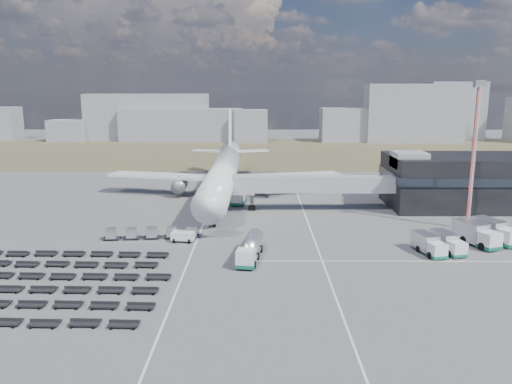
{
  "coord_description": "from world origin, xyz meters",
  "views": [
    {
      "loc": [
        7.35,
        -71.7,
        22.76
      ],
      "look_at": [
        6.97,
        18.39,
        4.0
      ],
      "focal_mm": 35.0,
      "sensor_mm": 36.0,
      "label": 1
    }
  ],
  "objects": [
    {
      "name": "floodlight_mast",
      "position": [
        41.88,
        7.78,
        12.04
      ],
      "size": [
        2.28,
        1.86,
        24.03
      ],
      "rotation": [
        0.0,
        0.0,
        0.38
      ],
      "color": "red",
      "rests_on": "ground"
    },
    {
      "name": "ground",
      "position": [
        0.0,
        0.0,
        0.0
      ],
      "size": [
        420.0,
        420.0,
        0.0
      ],
      "primitive_type": "plane",
      "color": "#565659",
      "rests_on": "ground"
    },
    {
      "name": "baggage_dollies",
      "position": [
        -19.07,
        -16.56,
        0.35
      ],
      "size": [
        31.61,
        22.78,
        0.7
      ],
      "rotation": [
        0.0,
        0.0,
        -0.03
      ],
      "color": "black",
      "rests_on": "ground"
    },
    {
      "name": "jet_bridge",
      "position": [
        15.9,
        20.42,
        5.05
      ],
      "size": [
        30.3,
        3.8,
        7.05
      ],
      "color": "#939399",
      "rests_on": "ground"
    },
    {
      "name": "terminal",
      "position": [
        47.77,
        23.96,
        5.25
      ],
      "size": [
        30.4,
        16.4,
        11.0
      ],
      "color": "black",
      "rests_on": "ground"
    },
    {
      "name": "service_trucks_far",
      "position": [
        41.35,
        -0.0,
        1.66
      ],
      "size": [
        8.67,
        9.37,
        3.05
      ],
      "rotation": [
        0.0,
        0.0,
        0.38
      ],
      "color": "white",
      "rests_on": "ground"
    },
    {
      "name": "uld_row",
      "position": [
        -9.03,
        2.08,
        0.96
      ],
      "size": [
        14.71,
        3.01,
        1.61
      ],
      "rotation": [
        0.0,
        0.0,
        0.1
      ],
      "color": "black",
      "rests_on": "ground"
    },
    {
      "name": "catering_truck",
      "position": [
        3.46,
        26.14,
        1.41
      ],
      "size": [
        3.1,
        6.23,
        2.75
      ],
      "rotation": [
        0.0,
        0.0,
        -0.11
      ],
      "color": "white",
      "rests_on": "ground"
    },
    {
      "name": "grass_strip",
      "position": [
        0.0,
        110.0,
        0.01
      ],
      "size": [
        420.0,
        90.0,
        0.01
      ],
      "primitive_type": "cube",
      "color": "brown",
      "rests_on": "ground"
    },
    {
      "name": "service_trucks_near",
      "position": [
        32.75,
        -4.45,
        1.36
      ],
      "size": [
        6.51,
        7.27,
        2.51
      ],
      "rotation": [
        0.0,
        0.0,
        0.24
      ],
      "color": "white",
      "rests_on": "ground"
    },
    {
      "name": "skyline",
      "position": [
        -3.87,
        149.6,
        9.94
      ],
      "size": [
        284.0,
        25.12,
        25.68
      ],
      "color": "gray",
      "rests_on": "ground"
    },
    {
      "name": "airliner",
      "position": [
        0.0,
        32.38,
        5.29
      ],
      "size": [
        51.59,
        64.53,
        17.62
      ],
      "color": "white",
      "rests_on": "ground"
    },
    {
      "name": "lane_markings",
      "position": [
        9.77,
        3.0,
        0.01
      ],
      "size": [
        47.12,
        110.0,
        0.01
      ],
      "color": "silver",
      "rests_on": "ground"
    },
    {
      "name": "pushback_tug",
      "position": [
        -4.0,
        0.61,
        0.75
      ],
      "size": [
        3.54,
        2.26,
        1.5
      ],
      "primitive_type": "cube",
      "rotation": [
        0.0,
        0.0,
        -0.12
      ],
      "color": "white",
      "rests_on": "ground"
    },
    {
      "name": "fuel_tanker",
      "position": [
        6.28,
        -7.23,
        1.54
      ],
      "size": [
        3.73,
        9.77,
        3.08
      ],
      "rotation": [
        0.0,
        0.0,
        -0.14
      ],
      "color": "white",
      "rests_on": "ground"
    }
  ]
}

